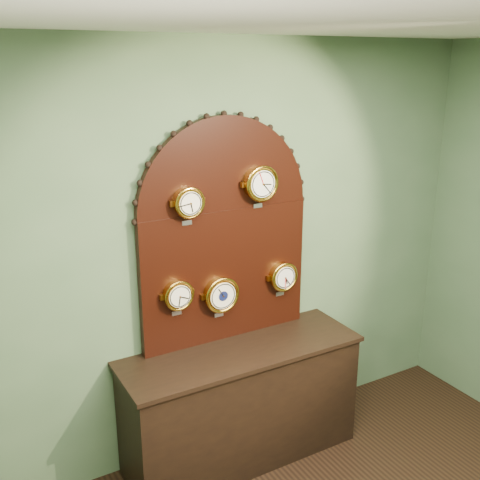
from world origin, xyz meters
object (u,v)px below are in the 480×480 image
shop_counter (241,405)px  barometer (221,294)px  roman_clock (188,202)px  tide_clock (283,276)px  hygrometer (178,295)px  arabic_clock (261,183)px  display_board (225,225)px

shop_counter → barometer: size_ratio=5.38×
roman_clock → tide_clock: (0.70, -0.00, -0.62)m
tide_clock → hygrometer: bearing=180.0°
barometer → hygrometer: bearing=179.8°
arabic_clock → display_board: bearing=163.7°
barometer → arabic_clock: bearing=0.1°
arabic_clock → tide_clock: bearing=0.2°
barometer → roman_clock: bearing=179.6°
display_board → barometer: display_board is taller
roman_clock → barometer: size_ratio=0.84×
display_board → tide_clock: (0.42, -0.07, -0.42)m
roman_clock → tide_clock: size_ratio=0.95×
display_board → roman_clock: (-0.28, -0.07, 0.20)m
display_board → roman_clock: size_ratio=6.13×
barometer → tide_clock: size_ratio=1.13×
shop_counter → hygrometer: bearing=157.6°
shop_counter → roman_clock: bearing=151.4°
hygrometer → barometer: hygrometer is taller
display_board → roman_clock: bearing=-166.9°
roman_clock → barometer: roman_clock is taller
roman_clock → hygrometer: 0.59m
shop_counter → tide_clock: 0.93m
roman_clock → arabic_clock: bearing=-0.1°
arabic_clock → hygrometer: 0.89m
roman_clock → barometer: 0.68m
barometer → shop_counter: bearing=-65.9°
shop_counter → arabic_clock: size_ratio=5.52×
barometer → tide_clock: tide_clock is taller
shop_counter → tide_clock: (0.42, 0.15, 0.81)m
shop_counter → roman_clock: size_ratio=6.41×
hygrometer → roman_clock: bearing=0.0°
roman_clock → hygrometer: bearing=-180.0°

